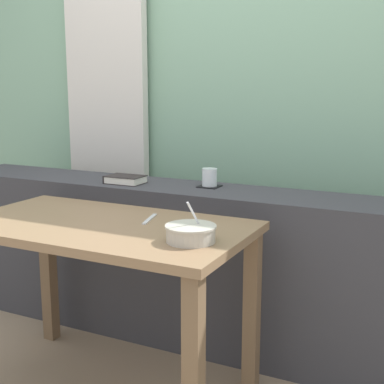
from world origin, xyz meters
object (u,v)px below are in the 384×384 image
coaster_square (209,186)px  juice_glass (210,178)px  closed_book (125,179)px  soup_bowl (191,233)px  fork_utensil (150,219)px  breakfast_table (104,251)px

coaster_square → juice_glass: 0.04m
closed_book → soup_bowl: 0.93m
coaster_square → closed_book: closed_book is taller
juice_glass → soup_bowl: bearing=-70.5°
soup_bowl → fork_utensil: soup_bowl is taller
closed_book → soup_bowl: soup_bowl is taller
breakfast_table → closed_book: bearing=114.4°
coaster_square → soup_bowl: size_ratio=0.55×
breakfast_table → fork_utensil: fork_utensil is taller
closed_book → fork_utensil: size_ratio=1.12×
juice_glass → fork_utensil: 0.52m
juice_glass → closed_book: size_ratio=0.45×
juice_glass → closed_book: bearing=-167.2°
breakfast_table → juice_glass: bearing=74.4°
breakfast_table → coaster_square: (0.18, 0.64, 0.17)m
coaster_square → juice_glass: bearing=180.0°
soup_bowl → fork_utensil: size_ratio=1.08×
breakfast_table → closed_book: closed_book is taller
breakfast_table → coaster_square: coaster_square is taller
breakfast_table → fork_utensil: (0.14, 0.13, 0.12)m
juice_glass → closed_book: (-0.43, -0.10, -0.03)m
closed_book → fork_utensil: 0.57m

